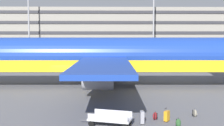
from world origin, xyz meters
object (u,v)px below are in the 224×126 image
at_px(suitcase_purple, 142,117).
at_px(backpack_teal, 178,123).
at_px(backpack_large, 195,113).
at_px(airliner, 100,57).
at_px(backpack_silver, 155,116).
at_px(suitcase_small, 167,116).
at_px(baggage_cart, 110,119).

relative_size(suitcase_purple, backpack_teal, 1.70).
bearing_deg(backpack_large, backpack_teal, -126.27).
bearing_deg(suitcase_purple, airliner, 101.54).
bearing_deg(backpack_teal, backpack_silver, 125.66).
height_order(suitcase_purple, backpack_teal, suitcase_purple).
relative_size(suitcase_small, suitcase_purple, 0.91).
distance_m(backpack_teal, baggage_cart, 4.13).
height_order(suitcase_purple, baggage_cart, suitcase_purple).
xyz_separation_m(backpack_silver, baggage_cart, (-2.95, -1.17, 0.18)).
distance_m(airliner, suitcase_purple, 15.03).
relative_size(backpack_large, baggage_cart, 0.17).
distance_m(backpack_large, backpack_teal, 2.88).
height_order(suitcase_small, backpack_silver, suitcase_small).
bearing_deg(suitcase_purple, backpack_silver, 43.77).
distance_m(backpack_large, backpack_silver, 2.94).
bearing_deg(airliner, suitcase_purple, -78.46).
bearing_deg(backpack_silver, backpack_large, 14.09).
height_order(suitcase_small, backpack_teal, suitcase_small).
distance_m(suitcase_small, baggage_cart, 3.73).
xyz_separation_m(airliner, backpack_teal, (5.06, -15.15, -3.01)).
relative_size(suitcase_purple, backpack_silver, 1.70).
height_order(airliner, suitcase_purple, airliner).
xyz_separation_m(suitcase_purple, backpack_teal, (2.11, -0.69, -0.19)).
height_order(airliner, suitcase_small, airliner).
distance_m(airliner, baggage_cart, 15.02).
bearing_deg(backpack_silver, suitcase_purple, -136.23).
relative_size(backpack_teal, baggage_cart, 0.17).
bearing_deg(baggage_cart, airliner, 93.73).
bearing_deg(backpack_large, airliner, 117.79).
height_order(backpack_teal, backpack_silver, backpack_teal).
distance_m(suitcase_purple, baggage_cart, 2.01).
bearing_deg(suitcase_small, airliner, 108.26).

